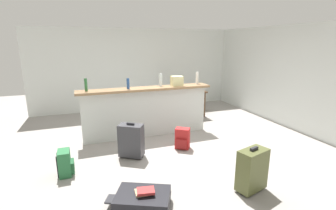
# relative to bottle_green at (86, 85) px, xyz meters

# --- Properties ---
(ground_plane) EXTENTS (13.00, 13.00, 0.05)m
(ground_plane) POSITION_rel_bottle_green_xyz_m (1.72, -0.56, -1.27)
(ground_plane) COLOR gray
(wall_back) EXTENTS (6.60, 0.10, 2.50)m
(wall_back) POSITION_rel_bottle_green_xyz_m (1.72, 2.49, 0.01)
(wall_back) COLOR silver
(wall_back) RESTS_ON ground_plane
(wall_right) EXTENTS (0.10, 6.00, 2.50)m
(wall_right) POSITION_rel_bottle_green_xyz_m (4.77, -0.26, 0.01)
(wall_right) COLOR silver
(wall_right) RESTS_ON ground_plane
(partition_half_wall) EXTENTS (2.80, 0.20, 1.06)m
(partition_half_wall) POSITION_rel_bottle_green_xyz_m (1.25, -0.05, -0.71)
(partition_half_wall) COLOR silver
(partition_half_wall) RESTS_ON ground_plane
(bar_countertop) EXTENTS (2.96, 0.40, 0.05)m
(bar_countertop) POSITION_rel_bottle_green_xyz_m (1.25, -0.05, -0.15)
(bar_countertop) COLOR #93704C
(bar_countertop) RESTS_ON partition_half_wall
(bottle_green) EXTENTS (0.06, 0.06, 0.26)m
(bottle_green) POSITION_rel_bottle_green_xyz_m (0.00, 0.00, 0.00)
(bottle_green) COLOR #2D6B38
(bottle_green) RESTS_ON bar_countertop
(bottle_blue) EXTENTS (0.06, 0.06, 0.23)m
(bottle_blue) POSITION_rel_bottle_green_xyz_m (0.85, -0.06, -0.02)
(bottle_blue) COLOR #284C89
(bottle_blue) RESTS_ON bar_countertop
(bottle_clear) EXTENTS (0.07, 0.07, 0.28)m
(bottle_clear) POSITION_rel_bottle_green_xyz_m (1.61, 0.02, 0.01)
(bottle_clear) COLOR silver
(bottle_clear) RESTS_ON bar_countertop
(bottle_white) EXTENTS (0.07, 0.07, 0.28)m
(bottle_white) POSITION_rel_bottle_green_xyz_m (2.53, 0.01, 0.01)
(bottle_white) COLOR silver
(bottle_white) RESTS_ON bar_countertop
(grocery_bag) EXTENTS (0.26, 0.18, 0.22)m
(grocery_bag) POSITION_rel_bottle_green_xyz_m (1.98, -0.05, -0.02)
(grocery_bag) COLOR beige
(grocery_bag) RESTS_ON bar_countertop
(dining_table) EXTENTS (1.10, 0.80, 0.74)m
(dining_table) POSITION_rel_bottle_green_xyz_m (2.69, 1.15, -0.60)
(dining_table) COLOR #4C331E
(dining_table) RESTS_ON ground_plane
(dining_chair_near_partition) EXTENTS (0.47, 0.47, 0.93)m
(dining_chair_near_partition) POSITION_rel_bottle_green_xyz_m (2.57, 0.63, -0.73)
(dining_chair_near_partition) COLOR black
(dining_chair_near_partition) RESTS_ON ground_plane
(suitcase_flat_black) EXTENTS (0.89, 0.74, 0.22)m
(suitcase_flat_black) POSITION_rel_bottle_green_xyz_m (0.52, -2.55, -1.13)
(suitcase_flat_black) COLOR black
(suitcase_flat_black) RESTS_ON ground_plane
(suitcase_upright_charcoal) EXTENTS (0.50, 0.44, 0.67)m
(suitcase_upright_charcoal) POSITION_rel_bottle_green_xyz_m (0.69, -1.04, -0.91)
(suitcase_upright_charcoal) COLOR #38383D
(suitcase_upright_charcoal) RESTS_ON ground_plane
(backpack_red) EXTENTS (0.34, 0.33, 0.42)m
(backpack_red) POSITION_rel_bottle_green_xyz_m (1.73, -1.00, -1.04)
(backpack_red) COLOR red
(backpack_red) RESTS_ON ground_plane
(backpack_green) EXTENTS (0.25, 0.28, 0.42)m
(backpack_green) POSITION_rel_bottle_green_xyz_m (-0.44, -1.32, -1.04)
(backpack_green) COLOR #286B3D
(backpack_green) RESTS_ON ground_plane
(suitcase_upright_olive) EXTENTS (0.49, 0.35, 0.67)m
(suitcase_upright_olive) POSITION_rel_bottle_green_xyz_m (2.09, -2.68, -0.91)
(suitcase_upright_olive) COLOR #51562D
(suitcase_upright_olive) RESTS_ON ground_plane
(book_stack) EXTENTS (0.26, 0.22, 0.06)m
(book_stack) POSITION_rel_bottle_green_xyz_m (0.55, -2.57, -0.99)
(book_stack) COLOR tan
(book_stack) RESTS_ON suitcase_flat_black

